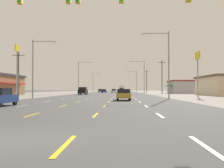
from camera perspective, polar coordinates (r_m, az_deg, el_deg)
The scene contains 24 objects.
ground_plane at distance 73.04m, azimuth -0.37°, elevation -2.30°, with size 572.00×572.00×0.00m, color #4C4C4F.
lot_apron_left at distance 78.14m, azimuth -18.83°, elevation -2.16°, with size 28.00×440.00×0.01m, color gray.
lot_apron_right at distance 76.10m, azimuth 18.60°, elevation -2.19°, with size 28.00×440.00×0.01m, color gray.
lane_markings at distance 111.52m, azimuth 0.49°, elevation -1.91°, with size 10.64×227.60×0.01m.
signal_span_wire at distance 17.05m, azimuth -8.92°, elevation 13.03°, with size 26.97×0.53×9.29m.
sedan_inner_right_near at distance 33.01m, azimuth 2.62°, elevation -2.34°, with size 1.80×4.50×1.46m.
suv_far_left_mid at distance 66.94m, azimuth -6.49°, elevation -1.51°, with size 1.98×4.90×1.98m.
sedan_inner_left_midfar at distance 100.44m, azimuth -1.80°, elevation -1.56°, with size 1.80×4.50×1.46m.
hatchback_center_turn_far at distance 102.71m, azimuth 0.41°, elevation -1.54°, with size 1.72×3.90×1.54m.
hatchback_far_left_farther at distance 120.11m, azimuth -2.65°, elevation -1.49°, with size 1.72×3.90×1.54m.
suv_inner_right_farthest at distance 120.45m, azimuth 2.17°, elevation -1.37°, with size 1.98×4.90×1.98m.
box_truck_inner_right_distant_a at distance 129.86m, azimuth 2.17°, elevation -1.00°, with size 2.40×7.20×3.23m.
storefront_right_row_2 at distance 92.09m, azimuth 16.78°, elevation -0.62°, with size 14.53×12.89×4.45m.
pole_sign_left_row_1 at distance 52.90m, azimuth -20.42°, elevation 5.11°, with size 0.24×1.64×10.08m.
pole_sign_right_row_1 at distance 49.49m, azimuth 18.56°, elevation 4.68°, with size 0.24×2.54×8.29m.
streetlight_left_row_0 at distance 40.15m, azimuth -16.75°, elevation 4.18°, with size 3.72×0.26×8.86m.
streetlight_right_row_0 at distance 38.63m, azimuth 11.92°, elevation 5.30°, with size 4.25×0.26×9.96m.
streetlight_left_row_1 at distance 79.65m, azimuth -7.21°, elevation 1.99°, with size 4.24×0.26×10.05m.
streetlight_right_row_1 at distance 78.87m, azimuth 6.84°, elevation 2.12°, with size 4.66×0.26×10.23m.
streetlight_left_row_2 at distance 119.89m, azimuth -4.07°, elevation 0.69°, with size 3.96×0.26×9.19m.
streetlight_right_row_2 at distance 119.39m, azimuth 5.21°, elevation 0.97°, with size 4.95×0.26×10.04m.
utility_pole_left_row_0 at distance 47.91m, azimuth -20.15°, elevation 2.21°, with size 2.20×0.26×8.01m.
utility_pole_right_row_1 at distance 75.42m, azimuth 11.09°, elevation 1.64°, with size 2.20×0.26×9.81m.
utility_pole_right_row_2 at distance 101.18m, azimuth 7.73°, elevation 0.70°, with size 2.20×0.26×9.08m.
Camera 1 is at (3.18, -6.96, 1.42)m, focal length 41.00 mm.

